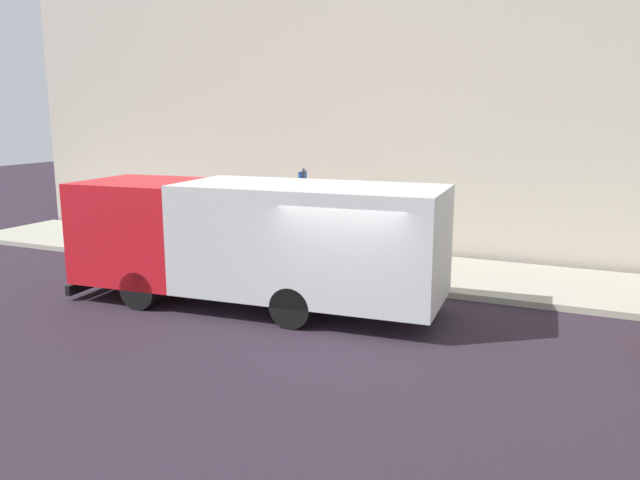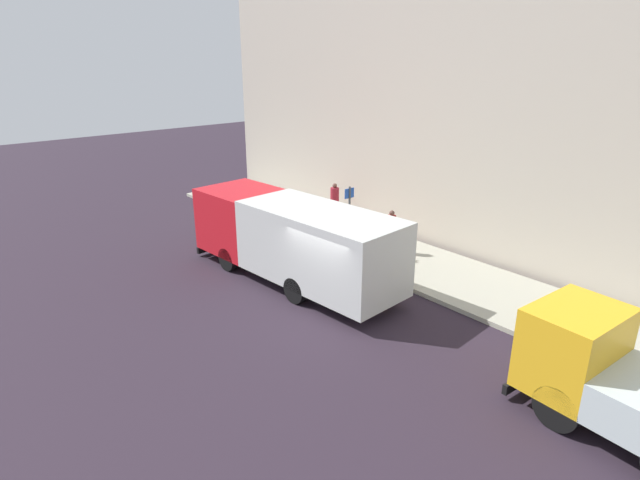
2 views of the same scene
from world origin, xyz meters
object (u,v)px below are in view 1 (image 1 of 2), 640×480
object	(u,v)px
large_utility_truck	(254,237)
traffic_cone_orange	(170,242)
pedestrian_standing	(273,232)
street_sign_post	(303,212)
pedestrian_third	(351,231)
pedestrian_walking	(234,214)

from	to	relation	value
large_utility_truck	traffic_cone_orange	xyz separation A→B (m)	(3.05, 4.66, -1.07)
large_utility_truck	pedestrian_standing	world-z (taller)	large_utility_truck
pedestrian_standing	street_sign_post	distance (m)	1.23
pedestrian_third	pedestrian_walking	bearing A→B (deg)	-2.48
pedestrian_standing	pedestrian_third	world-z (taller)	pedestrian_standing
pedestrian_standing	traffic_cone_orange	size ratio (longest dim) A/B	2.58
street_sign_post	traffic_cone_orange	bearing A→B (deg)	85.77
pedestrian_walking	pedestrian_third	bearing A→B (deg)	119.23
pedestrian_walking	traffic_cone_orange	size ratio (longest dim) A/B	2.47
pedestrian_standing	street_sign_post	world-z (taller)	street_sign_post
pedestrian_walking	street_sign_post	size ratio (longest dim) A/B	0.62
pedestrian_third	street_sign_post	world-z (taller)	street_sign_post
traffic_cone_orange	street_sign_post	xyz separation A→B (m)	(-0.34, -4.56, 1.25)
large_utility_truck	pedestrian_walking	size ratio (longest dim) A/B	5.06
traffic_cone_orange	large_utility_truck	bearing A→B (deg)	-123.18
traffic_cone_orange	street_sign_post	distance (m)	4.74
street_sign_post	pedestrian_walking	bearing A→B (deg)	54.56
pedestrian_walking	traffic_cone_orange	world-z (taller)	pedestrian_walking
pedestrian_walking	pedestrian_standing	distance (m)	3.71
pedestrian_third	street_sign_post	bearing A→B (deg)	75.63
pedestrian_walking	traffic_cone_orange	xyz separation A→B (m)	(-2.35, 0.79, -0.54)
pedestrian_walking	street_sign_post	distance (m)	4.68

